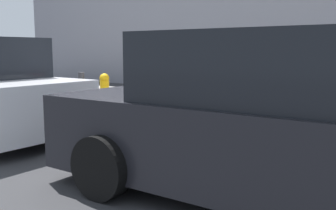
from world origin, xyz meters
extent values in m
plane|color=#333335|center=(0.00, 0.00, 0.00)|extent=(40.00, 40.00, 0.00)
cube|color=#ADA89E|center=(0.00, -2.50, 0.07)|extent=(18.00, 5.00, 0.14)
cube|color=red|center=(-3.29, -0.83, 0.48)|extent=(0.43, 0.26, 0.68)
cube|color=black|center=(-3.29, -0.83, 0.48)|extent=(0.43, 0.07, 0.69)
cylinder|color=gray|center=(-3.47, -0.84, 0.92)|extent=(0.02, 0.02, 0.21)
cylinder|color=gray|center=(-3.11, -0.81, 0.92)|extent=(0.02, 0.02, 0.21)
cylinder|color=black|center=(-3.29, -0.83, 1.02)|extent=(0.36, 0.05, 0.02)
cylinder|color=black|center=(-3.47, -0.84, 0.16)|extent=(0.05, 0.02, 0.04)
cylinder|color=black|center=(-3.11, -0.81, 0.16)|extent=(0.05, 0.02, 0.04)
cube|color=#9EA0A8|center=(-2.74, -0.76, 0.41)|extent=(0.52, 0.27, 0.54)
cube|color=black|center=(-2.74, -0.76, 0.41)|extent=(0.51, 0.09, 0.55)
cylinder|color=gray|center=(-2.96, -0.78, 0.70)|extent=(0.02, 0.02, 0.04)
cylinder|color=gray|center=(-2.52, -0.74, 0.70)|extent=(0.02, 0.02, 0.04)
cylinder|color=black|center=(-2.74, -0.76, 0.72)|extent=(0.44, 0.07, 0.02)
cylinder|color=black|center=(-2.96, -0.78, 0.16)|extent=(0.05, 0.02, 0.04)
cylinder|color=black|center=(-2.51, -0.74, 0.16)|extent=(0.05, 0.02, 0.04)
cube|color=#0F606B|center=(-2.19, -0.79, 0.47)|extent=(0.41, 0.21, 0.67)
cube|color=black|center=(-2.19, -0.79, 0.47)|extent=(0.40, 0.06, 0.68)
cylinder|color=gray|center=(-2.36, -0.80, 0.93)|extent=(0.02, 0.02, 0.25)
cylinder|color=gray|center=(-2.03, -0.78, 0.93)|extent=(0.02, 0.02, 0.25)
cylinder|color=black|center=(-2.19, -0.79, 1.05)|extent=(0.34, 0.05, 0.02)
cylinder|color=black|center=(-2.37, -0.80, 0.16)|extent=(0.05, 0.02, 0.04)
cylinder|color=black|center=(-2.02, -0.78, 0.16)|extent=(0.05, 0.02, 0.04)
cube|color=#59601E|center=(-1.67, -0.79, 0.45)|extent=(0.46, 0.26, 0.62)
cube|color=black|center=(-1.67, -0.79, 0.45)|extent=(0.47, 0.06, 0.63)
cylinder|color=gray|center=(-1.87, -0.80, 0.78)|extent=(0.02, 0.02, 0.04)
cylinder|color=gray|center=(-1.47, -0.79, 0.78)|extent=(0.02, 0.02, 0.04)
cylinder|color=black|center=(-1.67, -0.79, 0.80)|extent=(0.40, 0.04, 0.02)
cylinder|color=black|center=(-1.88, -0.80, 0.16)|extent=(0.04, 0.02, 0.04)
cylinder|color=black|center=(-1.47, -0.79, 0.16)|extent=(0.04, 0.02, 0.04)
cube|color=navy|center=(-1.10, -0.76, 0.42)|extent=(0.51, 0.29, 0.55)
cube|color=black|center=(-1.10, -0.76, 0.42)|extent=(0.50, 0.09, 0.56)
cylinder|color=gray|center=(-1.32, -0.74, 0.83)|extent=(0.02, 0.02, 0.27)
cylinder|color=gray|center=(-0.89, -0.77, 0.83)|extent=(0.02, 0.02, 0.27)
cylinder|color=black|center=(-1.10, -0.76, 0.96)|extent=(0.43, 0.06, 0.02)
cylinder|color=black|center=(-1.32, -0.74, 0.16)|extent=(0.05, 0.02, 0.04)
cylinder|color=black|center=(-0.89, -0.77, 0.16)|extent=(0.05, 0.02, 0.04)
cube|color=black|center=(-0.57, -0.76, 0.48)|extent=(0.41, 0.28, 0.67)
cube|color=black|center=(-0.57, -0.76, 0.48)|extent=(0.41, 0.07, 0.69)
cylinder|color=gray|center=(-0.73, -0.78, 0.96)|extent=(0.02, 0.02, 0.29)
cylinder|color=gray|center=(-0.40, -0.75, 0.96)|extent=(0.02, 0.02, 0.29)
cylinder|color=black|center=(-0.57, -0.76, 1.11)|extent=(0.34, 0.05, 0.02)
cylinder|color=black|center=(-0.74, -0.78, 0.16)|extent=(0.05, 0.02, 0.04)
cylinder|color=black|center=(-0.39, -0.75, 0.16)|extent=(0.05, 0.02, 0.04)
cube|color=maroon|center=(-0.09, -0.83, 0.42)|extent=(0.36, 0.20, 0.56)
cube|color=black|center=(-0.09, -0.83, 0.42)|extent=(0.36, 0.05, 0.57)
cylinder|color=gray|center=(-0.24, -0.82, 0.82)|extent=(0.02, 0.02, 0.25)
cylinder|color=gray|center=(0.05, -0.83, 0.82)|extent=(0.02, 0.02, 0.25)
cylinder|color=black|center=(-0.09, -0.83, 0.95)|extent=(0.29, 0.04, 0.02)
cylinder|color=black|center=(-0.24, -0.82, 0.16)|extent=(0.04, 0.02, 0.04)
cylinder|color=black|center=(0.06, -0.83, 0.16)|extent=(0.04, 0.02, 0.04)
cylinder|color=#D89E0C|center=(0.84, -0.83, 0.46)|extent=(0.20, 0.20, 0.65)
sphere|color=#D89E0C|center=(0.84, -0.83, 0.84)|extent=(0.21, 0.21, 0.21)
cylinder|color=#D89E0C|center=(0.99, -0.83, 0.50)|extent=(0.09, 0.10, 0.09)
cylinder|color=#D89E0C|center=(0.69, -0.83, 0.50)|extent=(0.09, 0.10, 0.09)
cylinder|color=#333338|center=(1.41, -0.68, 0.55)|extent=(0.14, 0.14, 0.82)
cube|color=black|center=(-3.93, 1.82, 0.57)|extent=(4.53, 1.82, 0.79)
cube|color=black|center=(-3.93, 1.82, 1.29)|extent=(2.36, 1.67, 0.65)
cylinder|color=black|center=(-2.53, 2.74, 0.32)|extent=(0.64, 0.22, 0.64)
cylinder|color=black|center=(-2.52, 0.91, 0.32)|extent=(0.64, 0.22, 0.64)
cylinder|color=black|center=(0.01, 0.97, 0.32)|extent=(0.65, 0.24, 0.64)
camera|label=1|loc=(-5.12, 5.37, 1.45)|focal=41.35mm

